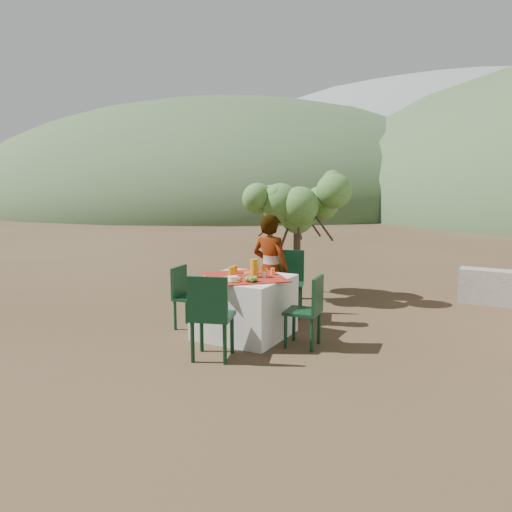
{
  "coord_description": "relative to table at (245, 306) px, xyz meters",
  "views": [
    {
      "loc": [
        3.21,
        -5.16,
        1.95
      ],
      "look_at": [
        0.1,
        0.53,
        0.96
      ],
      "focal_mm": 35.0,
      "sensor_mm": 36.0,
      "label": 1
    }
  ],
  "objects": [
    {
      "name": "ground",
      "position": [
        -0.16,
        -0.13,
        -0.38
      ],
      "size": [
        160.0,
        160.0,
        0.0
      ],
      "primitive_type": "plane",
      "color": "#372619",
      "rests_on": "ground"
    },
    {
      "name": "table",
      "position": [
        0.0,
        0.0,
        0.0
      ],
      "size": [
        1.3,
        1.3,
        0.76
      ],
      "color": "silver",
      "rests_on": "ground"
    },
    {
      "name": "chair_far",
      "position": [
        0.07,
        1.13,
        0.14
      ],
      "size": [
        0.55,
        0.55,
        0.94
      ],
      "rotation": [
        0.0,
        0.0,
        0.33
      ],
      "color": "black",
      "rests_on": "ground"
    },
    {
      "name": "chair_near",
      "position": [
        0.12,
        -0.94,
        0.15
      ],
      "size": [
        0.56,
        0.56,
        0.95
      ],
      "rotation": [
        0.0,
        0.0,
        3.47
      ],
      "color": "black",
      "rests_on": "ground"
    },
    {
      "name": "chair_left",
      "position": [
        -0.86,
        -0.07,
        0.08
      ],
      "size": [
        0.43,
        0.43,
        0.82
      ],
      "rotation": [
        0.0,
        0.0,
        1.71
      ],
      "color": "black",
      "rests_on": "ground"
    },
    {
      "name": "chair_right",
      "position": [
        0.88,
        -0.02,
        0.09
      ],
      "size": [
        0.43,
        0.43,
        0.85
      ],
      "rotation": [
        0.0,
        0.0,
        4.83
      ],
      "color": "black",
      "rests_on": "ground"
    },
    {
      "name": "person",
      "position": [
        0.03,
        0.65,
        0.37
      ],
      "size": [
        0.59,
        0.42,
        1.5
      ],
      "primitive_type": "imported",
      "rotation": [
        0.0,
        0.0,
        3.03
      ],
      "color": "#8C6651",
      "rests_on": "ground"
    },
    {
      "name": "shrub_tree",
      "position": [
        -0.18,
        2.18,
        1.06
      ],
      "size": [
        1.55,
        1.52,
        1.82
      ],
      "color": "#423421",
      "rests_on": "ground"
    },
    {
      "name": "hill_near_left",
      "position": [
        -18.16,
        29.87,
        -0.38
      ],
      "size": [
        40.0,
        40.0,
        16.0
      ],
      "primitive_type": "ellipsoid",
      "color": "#314929",
      "rests_on": "ground"
    },
    {
      "name": "hill_far_center",
      "position": [
        -4.16,
        51.87,
        -0.38
      ],
      "size": [
        60.0,
        60.0,
        24.0
      ],
      "primitive_type": "ellipsoid",
      "color": "slate",
      "rests_on": "ground"
    },
    {
      "name": "plate_far",
      "position": [
        -0.03,
        0.24,
        0.39
      ],
      "size": [
        0.21,
        0.21,
        0.01
      ],
      "primitive_type": "cylinder",
      "color": "brown",
      "rests_on": "table"
    },
    {
      "name": "plate_near",
      "position": [
        -0.07,
        -0.2,
        0.39
      ],
      "size": [
        0.24,
        0.24,
        0.01
      ],
      "primitive_type": "cylinder",
      "color": "brown",
      "rests_on": "table"
    },
    {
      "name": "glass_far",
      "position": [
        -0.22,
        0.13,
        0.43
      ],
      "size": [
        0.06,
        0.06,
        0.1
      ],
      "primitive_type": "cylinder",
      "color": "orange",
      "rests_on": "table"
    },
    {
      "name": "glass_near",
      "position": [
        -0.16,
        -0.07,
        0.44
      ],
      "size": [
        0.07,
        0.07,
        0.12
      ],
      "primitive_type": "cylinder",
      "color": "orange",
      "rests_on": "table"
    },
    {
      "name": "juice_pitcher",
      "position": [
        0.13,
        0.02,
        0.49
      ],
      "size": [
        0.1,
        0.1,
        0.23
      ],
      "primitive_type": "cylinder",
      "color": "orange",
      "rests_on": "table"
    },
    {
      "name": "bowl_plate",
      "position": [
        0.03,
        -0.33,
        0.39
      ],
      "size": [
        0.21,
        0.21,
        0.01
      ],
      "primitive_type": "cylinder",
      "color": "brown",
      "rests_on": "table"
    },
    {
      "name": "white_bowl",
      "position": [
        0.03,
        -0.33,
        0.42
      ],
      "size": [
        0.13,
        0.13,
        0.05
      ],
      "primitive_type": "cylinder",
      "color": "white",
      "rests_on": "bowl_plate"
    },
    {
      "name": "jar_left",
      "position": [
        0.25,
        0.08,
        0.44
      ],
      "size": [
        0.07,
        0.07,
        0.11
      ],
      "primitive_type": "cylinder",
      "color": "orange",
      "rests_on": "table"
    },
    {
      "name": "jar_right",
      "position": [
        0.25,
        0.28,
        0.42
      ],
      "size": [
        0.05,
        0.05,
        0.09
      ],
      "primitive_type": "cylinder",
      "color": "orange",
      "rests_on": "table"
    },
    {
      "name": "napkin_holder",
      "position": [
        0.24,
        0.06,
        0.42
      ],
      "size": [
        0.07,
        0.05,
        0.08
      ],
      "primitive_type": "cube",
      "rotation": [
        0.0,
        0.0,
        -0.23
      ],
      "color": "white",
      "rests_on": "table"
    },
    {
      "name": "fruit_cluster",
      "position": [
        0.23,
        -0.25,
        0.42
      ],
      "size": [
        0.14,
        0.13,
        0.07
      ],
      "color": "#578E33",
      "rests_on": "table"
    }
  ]
}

